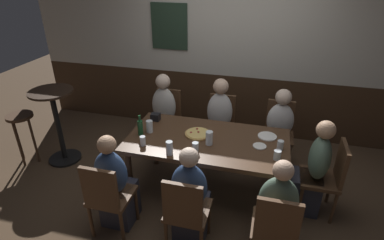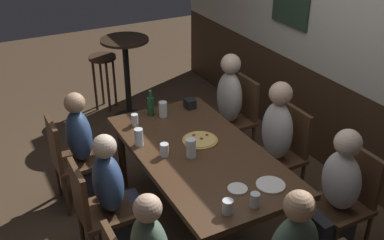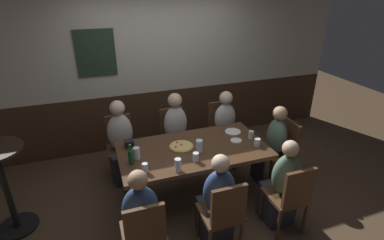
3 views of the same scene
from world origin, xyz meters
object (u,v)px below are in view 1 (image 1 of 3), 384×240
Objects in this scene: chair_right_far at (278,130)px; pint_glass_stout at (209,139)px; chair_right_near at (275,228)px; person_head_east at (311,174)px; dining_table at (207,145)px; person_right_near at (275,217)px; highball_clear at (195,148)px; side_bar_table at (57,121)px; bar_stool at (22,125)px; tumbler_short at (280,146)px; plate_white_large at (267,136)px; condiment_caddy at (155,117)px; plate_white_small at (260,146)px; person_left_near at (116,188)px; pint_glass_amber at (150,127)px; person_left_far at (164,121)px; person_mid_far at (218,127)px; chair_left_far at (167,116)px; person_mid_near at (191,202)px; chair_head_east at (328,175)px; person_right_far at (278,137)px; chair_mid_near at (186,211)px; beer_glass_half at (169,149)px; beer_bottle_green at (140,127)px; tumbler_water at (143,141)px; pizza at (198,134)px; chair_left_near at (107,195)px; chair_mid_far at (220,123)px.

chair_right_far is 5.66× the size of pint_glass_stout.
chair_right_near is 0.78× the size of person_head_east.
dining_table is 0.18m from pint_glass_stout.
person_right_near is 1.03m from highball_clear.
side_bar_table is 1.46× the size of bar_stool.
dining_table is 0.80m from tumbler_short.
plate_white_large is 1.38m from condiment_caddy.
chair_right_far reaches higher than plate_white_small.
person_head_east is at bearing 20.53° from person_left_near.
person_right_near is 1.69m from pint_glass_amber.
dining_table is 17.32× the size of tumbler_short.
side_bar_table reaches higher than bar_stool.
person_left_far is (-1.59, 1.63, 0.00)m from chair_right_near.
plate_white_large is at bearing -37.85° from person_mid_far.
chair_left_far is 1.41m from highball_clear.
condiment_caddy is at bearing 167.07° from plate_white_small.
highball_clear is (-0.07, 0.45, 0.33)m from person_mid_near.
person_mid_near is at bearing -46.29° from pint_glass_amber.
pint_glass_amber is 1.39× the size of tumbler_short.
person_right_far reaches higher than chair_head_east.
side_bar_table reaches higher than dining_table.
pint_glass_amber is (0.10, 0.72, 0.34)m from person_left_near.
highball_clear is 0.74× the size of pint_glass_amber.
chair_right_far is (0.79, 0.89, -0.17)m from dining_table.
person_mid_near is 0.56m from highball_clear.
chair_mid_near is 1.16m from pint_glass_amber.
chair_right_far is at bearing 63.95° from person_mid_near.
tumbler_short is at bearing -43.20° from person_mid_far.
highball_clear is 0.27m from beer_glass_half.
person_right_near is 3.42m from bar_stool.
person_left_near is at bearing -92.53° from beer_bottle_green.
tumbler_water is at bearing 164.19° from beer_glass_half.
beer_glass_half reaches higher than pizza.
person_right_near reaches higher than chair_right_far.
side_bar_table is (-2.68, 0.17, -0.13)m from plate_white_small.
person_mid_near is (0.00, -0.73, -0.21)m from dining_table.
chair_right_far is 1.00× the size of chair_left_near.
bar_stool is at bearing 179.90° from chair_head_east.
person_head_east is 7.79× the size of pint_glass_amber.
beer_glass_half is at bearing -139.88° from pint_glass_stout.
person_right_far reaches higher than beer_glass_half.
chair_left_near is 0.81m from person_mid_near.
person_head_east is 7.24× the size of pint_glass_stout.
person_mid_near is at bearing -116.05° from chair_right_far.
highball_clear reaches higher than dining_table.
chair_head_east is at bearing -34.16° from chair_mid_far.
person_right_far reaches higher than plate_white_large.
person_right_near is 7.33× the size of beer_glass_half.
person_head_east is at bearing 32.29° from person_mid_near.
condiment_caddy is (0.06, 1.02, 0.33)m from person_left_near.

